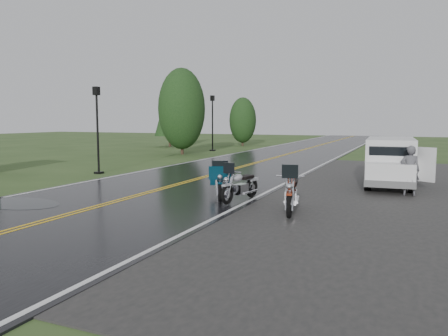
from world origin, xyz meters
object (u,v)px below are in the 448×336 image
motorcycle_teal (220,184)px  lamp_post_near_left (98,130)px  motorcycle_red (289,195)px  lamp_post_far_left (212,123)px  motorcycle_silver (227,186)px  person_at_van (410,171)px  van_white (369,165)px

motorcycle_teal → lamp_post_near_left: 9.65m
motorcycle_red → lamp_post_far_left: lamp_post_far_left is taller
lamp_post_near_left → lamp_post_far_left: bearing=94.9°
motorcycle_silver → motorcycle_teal: bearing=154.5°
person_at_van → lamp_post_near_left: size_ratio=0.41×
motorcycle_teal → person_at_van: bearing=12.5°
motorcycle_silver → van_white: 5.81m
lamp_post_near_left → lamp_post_far_left: (-1.35, 15.80, 0.20)m
motorcycle_teal → van_white: van_white is taller
motorcycle_teal → lamp_post_near_left: bearing=127.9°
person_at_van → motorcycle_red: bearing=59.9°
lamp_post_far_left → person_at_van: bearing=-47.8°
lamp_post_near_left → person_at_van: bearing=-3.2°
motorcycle_red → motorcycle_teal: bearing=140.7°
person_at_van → van_white: bearing=-22.2°
motorcycle_silver → lamp_post_near_left: 10.06m
motorcycle_red → lamp_post_far_left: size_ratio=0.50×
person_at_van → lamp_post_far_left: 22.40m
motorcycle_teal → van_white: size_ratio=0.45×
motorcycle_silver → person_at_van: size_ratio=1.23×
lamp_post_far_left → motorcycle_silver: bearing=-64.0°
van_white → person_at_van: bearing=-23.4°
motorcycle_red → motorcycle_silver: size_ratio=1.11×
lamp_post_near_left → lamp_post_far_left: lamp_post_far_left is taller
van_white → motorcycle_silver: bearing=-131.0°
motorcycle_teal → motorcycle_silver: size_ratio=1.04×
motorcycle_silver → van_white: size_ratio=0.43×
motorcycle_red → van_white: size_ratio=0.48×
motorcycle_red → lamp_post_far_left: (-12.23, 21.69, 1.60)m
motorcycle_silver → motorcycle_red: bearing=-17.0°
van_white → person_at_van: size_ratio=2.85×
van_white → lamp_post_far_left: lamp_post_far_left is taller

